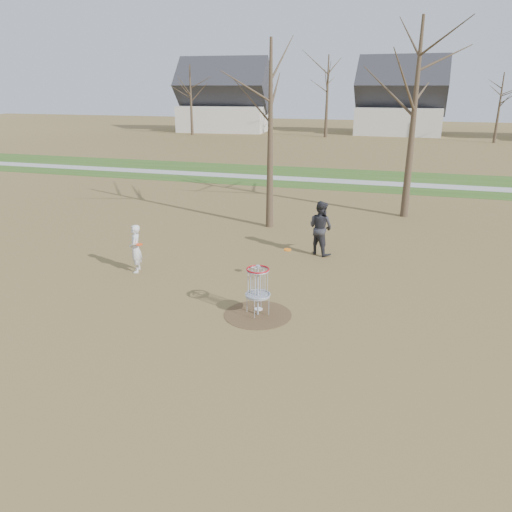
{
  "coord_description": "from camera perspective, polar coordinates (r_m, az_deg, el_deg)",
  "views": [
    {
      "loc": [
        3.4,
        -11.47,
        5.75
      ],
      "look_at": [
        -0.5,
        1.5,
        1.1
      ],
      "focal_mm": 35.0,
      "sensor_mm": 36.0,
      "label": 1
    }
  ],
  "objects": [
    {
      "name": "discs_in_play",
      "position": [
        15.31,
        -4.74,
        1.02
      ],
      "size": [
        4.92,
        0.7,
        0.16
      ],
      "color": "orange",
      "rests_on": "ground"
    },
    {
      "name": "dirt_circle",
      "position": [
        13.26,
        0.2,
        -6.7
      ],
      "size": [
        1.8,
        1.8,
        0.01
      ],
      "primitive_type": "cylinder",
      "color": "#47331E",
      "rests_on": "ground"
    },
    {
      "name": "disc_grounded",
      "position": [
        13.54,
        0.28,
        -6.07
      ],
      "size": [
        0.22,
        0.22,
        0.02
      ],
      "primitive_type": "cylinder",
      "color": "white",
      "rests_on": "dirt_circle"
    },
    {
      "name": "houses_row",
      "position": [
        64.07,
        18.28,
        16.05
      ],
      "size": [
        56.51,
        10.01,
        7.26
      ],
      "color": "silver",
      "rests_on": "ground"
    },
    {
      "name": "disc_golf_basket",
      "position": [
        12.9,
        0.21,
        -3.06
      ],
      "size": [
        0.64,
        0.64,
        1.35
      ],
      "color": "#9EA3AD",
      "rests_on": "ground"
    },
    {
      "name": "green_band",
      "position": [
        33.14,
        10.72,
        8.64
      ],
      "size": [
        160.0,
        8.0,
        0.01
      ],
      "primitive_type": "cube",
      "color": "#2D5119",
      "rests_on": "ground"
    },
    {
      "name": "ground",
      "position": [
        13.27,
        0.2,
        -6.72
      ],
      "size": [
        160.0,
        160.0,
        0.0
      ],
      "primitive_type": "plane",
      "color": "brown",
      "rests_on": "ground"
    },
    {
      "name": "footpath",
      "position": [
        32.16,
        10.51,
        8.36
      ],
      "size": [
        160.0,
        1.5,
        0.01
      ],
      "primitive_type": "cube",
      "color": "#9E9E99",
      "rests_on": "green_band"
    },
    {
      "name": "player_standing",
      "position": [
        16.44,
        -13.61,
        0.82
      ],
      "size": [
        0.55,
        0.66,
        1.56
      ],
      "primitive_type": "imported",
      "rotation": [
        0.0,
        0.0,
        -1.21
      ],
      "color": "silver",
      "rests_on": "ground"
    },
    {
      "name": "bare_trees",
      "position": [
        47.28,
        15.53,
        17.81
      ],
      "size": [
        52.62,
        44.98,
        9.0
      ],
      "color": "#382B1E",
      "rests_on": "ground"
    },
    {
      "name": "player_throwing",
      "position": [
        17.81,
        7.39,
        3.21
      ],
      "size": [
        1.18,
        1.09,
        1.93
      ],
      "primitive_type": "imported",
      "rotation": [
        0.0,
        0.0,
        2.64
      ],
      "color": "#2C2C30",
      "rests_on": "ground"
    }
  ]
}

